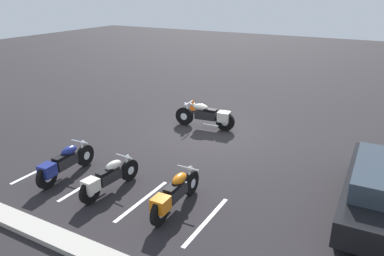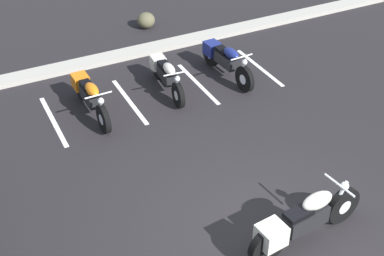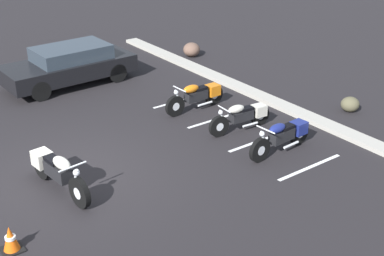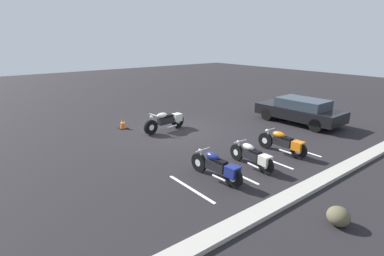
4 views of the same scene
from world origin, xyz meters
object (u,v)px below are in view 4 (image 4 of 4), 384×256
Objects in this scene: parked_bike_2 at (218,167)px; traffic_cone at (123,124)px; car_black at (300,110)px; motorcycle_cream_featured at (167,121)px; parked_bike_1 at (253,156)px; landscape_rock_0 at (338,216)px; parked_bike_0 at (284,143)px.

traffic_cone is at bearing -4.86° from parked_bike_2.
car_black is at bearing 148.17° from traffic_cone.
motorcycle_cream_featured reaches higher than traffic_cone.
motorcycle_cream_featured is 5.37m from parked_bike_1.
parked_bike_0 is at bearing -128.56° from landscape_rock_0.
car_black is at bearing -65.61° from parked_bike_1.
parked_bike_0 is 1.06× the size of parked_bike_1.
parked_bike_1 is at bearing 83.18° from motorcycle_cream_featured.
traffic_cone is (1.50, -1.59, -0.24)m from motorcycle_cream_featured.
motorcycle_cream_featured is 1.16× the size of parked_bike_1.
parked_bike_1 is 6.58m from car_black.
parked_bike_2 is at bearing -79.50° from landscape_rock_0.
parked_bike_2 is 8.05m from car_black.
landscape_rock_0 is at bearing 92.71° from traffic_cone.
landscape_rock_0 is at bearing 139.99° from parked_bike_0.
parked_bike_2 reaches higher than landscape_rock_0.
parked_bike_0 is 3.82× the size of landscape_rock_0.
motorcycle_cream_featured reaches higher than parked_bike_2.
motorcycle_cream_featured is 5.58m from parked_bike_2.
motorcycle_cream_featured reaches higher than landscape_rock_0.
parked_bike_0 reaches higher than traffic_cone.
traffic_cone is at bearing 15.94° from parked_bike_1.
car_black reaches higher than parked_bike_2.
parked_bike_2 is at bearing 66.89° from motorcycle_cream_featured.
car_black is (-6.09, 3.12, 0.20)m from motorcycle_cream_featured.
parked_bike_1 is 7.10m from traffic_cone.
parked_bike_1 is 3.61× the size of landscape_rock_0.
car_black reaches higher than parked_bike_1.
landscape_rock_0 is at bearing 169.25° from parked_bike_1.
parked_bike_2 reaches higher than parked_bike_0.
parked_bike_1 is at bearing -94.95° from parked_bike_2.
parked_bike_2 is 6.92m from traffic_cone.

